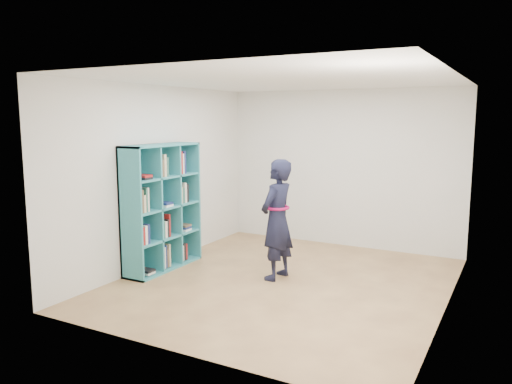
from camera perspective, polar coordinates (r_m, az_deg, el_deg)
The scene contains 9 objects.
floor at distance 6.65m, azimuth 3.18°, elevation -10.28°, with size 4.50×4.50×0.00m, color brown.
ceiling at distance 6.32m, azimuth 3.38°, elevation 12.66°, with size 4.50×4.50×0.00m, color white.
wall_left at distance 7.42m, azimuth -10.87°, elevation 1.84°, with size 0.02×4.50×2.60m, color silver.
wall_right at distance 5.81m, azimuth 21.46°, elevation -0.41°, with size 0.02×4.50×2.60m, color silver.
wall_back at distance 8.43m, azimuth 9.77°, elevation 2.66°, with size 4.00×0.02×2.60m, color silver.
wall_front at distance 4.44m, azimuth -9.11°, elevation -2.51°, with size 4.00×0.02×2.60m, color silver.
bookshelf at distance 7.19m, azimuth -10.90°, elevation -1.90°, with size 0.39×1.33×1.78m.
person at distance 6.61m, azimuth 2.41°, elevation -3.16°, with size 0.44×0.62×1.61m.
smartphone at distance 6.74m, azimuth 1.80°, elevation -2.03°, with size 0.01×0.09×0.13m.
Camera 1 is at (2.66, -5.71, 2.14)m, focal length 35.00 mm.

